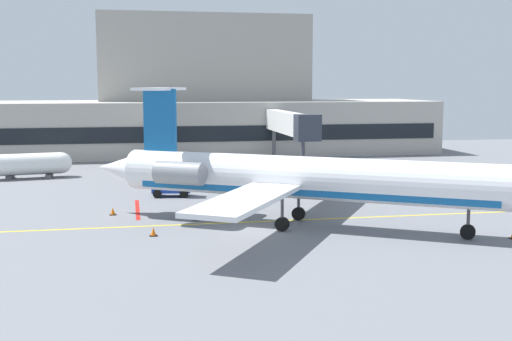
# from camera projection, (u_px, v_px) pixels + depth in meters

# --- Properties ---
(ground) EXTENTS (120.00, 120.00, 0.11)m
(ground) POSITION_uv_depth(u_px,v_px,m) (259.00, 231.00, 41.91)
(ground) COLOR slate
(terminal_building) EXTENTS (66.09, 17.14, 18.52)m
(terminal_building) POSITION_uv_depth(u_px,v_px,m) (192.00, 104.00, 88.84)
(terminal_building) COLOR #ADA89E
(terminal_building) RESTS_ON ground
(jet_bridge_west) EXTENTS (2.40, 17.95, 6.25)m
(jet_bridge_west) POSITION_uv_depth(u_px,v_px,m) (290.00, 124.00, 72.54)
(jet_bridge_west) COLOR silver
(jet_bridge_west) RESTS_ON ground
(jet_bridge_east) EXTENTS (2.40, 19.04, 6.60)m
(jet_bridge_east) POSITION_uv_depth(u_px,v_px,m) (156.00, 123.00, 69.20)
(jet_bridge_east) COLOR silver
(jet_bridge_east) RESTS_ON ground
(regional_jet) EXTENTS (28.22, 22.47, 9.02)m
(regional_jet) POSITION_uv_depth(u_px,v_px,m) (301.00, 178.00, 42.67)
(regional_jet) COLOR white
(regional_jet) RESTS_ON ground
(baggage_tug) EXTENTS (3.60, 3.91, 1.96)m
(baggage_tug) POSITION_uv_depth(u_px,v_px,m) (310.00, 170.00, 64.29)
(baggage_tug) COLOR #1E4CB2
(baggage_tug) RESTS_ON ground
(pushback_tractor) EXTENTS (3.30, 2.15, 2.29)m
(pushback_tractor) POSITION_uv_depth(u_px,v_px,m) (176.00, 184.00, 54.39)
(pushback_tractor) COLOR #19389E
(pushback_tractor) RESTS_ON ground
(fuel_tank) EXTENTS (8.11, 3.23, 2.48)m
(fuel_tank) POSITION_uv_depth(u_px,v_px,m) (29.00, 164.00, 64.76)
(fuel_tank) COLOR white
(fuel_tank) RESTS_ON ground
(safety_cone_alpha) EXTENTS (0.47, 0.47, 0.55)m
(safety_cone_alpha) POSITION_uv_depth(u_px,v_px,m) (196.00, 217.00, 44.94)
(safety_cone_alpha) COLOR orange
(safety_cone_alpha) RESTS_ON ground
(safety_cone_bravo) EXTENTS (0.47, 0.47, 0.55)m
(safety_cone_bravo) POSITION_uv_depth(u_px,v_px,m) (113.00, 212.00, 46.75)
(safety_cone_bravo) COLOR orange
(safety_cone_bravo) RESTS_ON ground
(safety_cone_delta) EXTENTS (0.47, 0.47, 0.55)m
(safety_cone_delta) POSITION_uv_depth(u_px,v_px,m) (153.00, 232.00, 40.31)
(safety_cone_delta) COLOR orange
(safety_cone_delta) RESTS_ON ground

